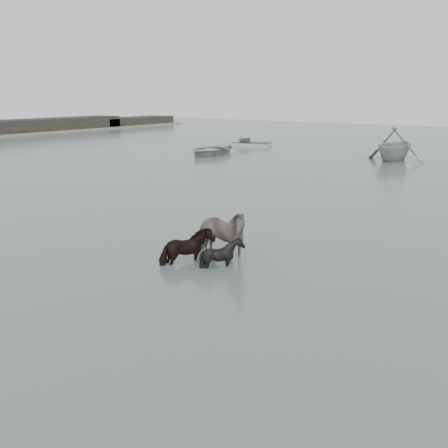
{
  "coord_description": "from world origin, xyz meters",
  "views": [
    {
      "loc": [
        7.34,
        -12.09,
        4.87
      ],
      "look_at": [
        -1.13,
        0.0,
        1.0
      ],
      "focal_mm": 40.0,
      "sensor_mm": 36.0,
      "label": 1
    }
  ],
  "objects_px": {
    "pony_dark": "(187,241)",
    "rowboat_lead": "(210,149)",
    "pony_black": "(222,246)",
    "pony_pinto": "(220,228)"
  },
  "relations": [
    {
      "from": "pony_black",
      "to": "rowboat_lead",
      "type": "xyz_separation_m",
      "value": [
        -16.51,
        21.64,
        -0.08
      ]
    },
    {
      "from": "pony_pinto",
      "to": "rowboat_lead",
      "type": "bearing_deg",
      "value": 39.68
    },
    {
      "from": "pony_pinto",
      "to": "pony_black",
      "type": "relative_size",
      "value": 1.79
    },
    {
      "from": "pony_pinto",
      "to": "pony_dark",
      "type": "xyz_separation_m",
      "value": [
        -0.4,
        -1.08,
        -0.22
      ]
    },
    {
      "from": "pony_black",
      "to": "rowboat_lead",
      "type": "relative_size",
      "value": 0.24
    },
    {
      "from": "pony_pinto",
      "to": "pony_black",
      "type": "xyz_separation_m",
      "value": [
        0.6,
        -0.72,
        -0.31
      ]
    },
    {
      "from": "pony_dark",
      "to": "pony_black",
      "type": "bearing_deg",
      "value": -71.96
    },
    {
      "from": "pony_pinto",
      "to": "pony_dark",
      "type": "relative_size",
      "value": 1.56
    },
    {
      "from": "pony_pinto",
      "to": "pony_black",
      "type": "distance_m",
      "value": 0.98
    },
    {
      "from": "pony_dark",
      "to": "rowboat_lead",
      "type": "distance_m",
      "value": 26.92
    }
  ]
}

